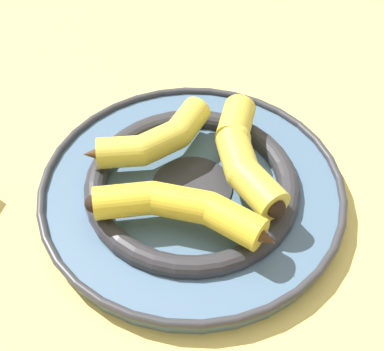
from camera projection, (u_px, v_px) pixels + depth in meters
name	position (u px, v px, depth m)	size (l,w,h in m)	color
ground_plane	(210.00, 191.00, 0.64)	(2.80, 2.80, 0.00)	#E5CC6B
decorative_bowl	(192.00, 188.00, 0.62)	(0.35, 0.35, 0.04)	slate
banana_a	(242.00, 152.00, 0.61)	(0.14, 0.16, 0.04)	gold
banana_b	(183.00, 209.00, 0.55)	(0.11, 0.19, 0.04)	yellow
banana_c	(154.00, 140.00, 0.62)	(0.16, 0.09, 0.04)	gold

